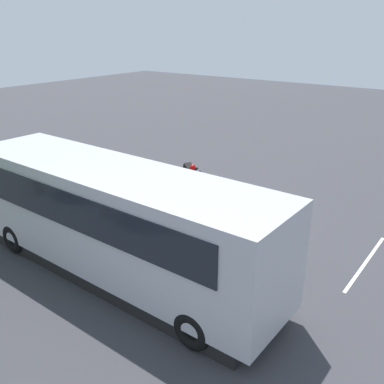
{
  "coord_description": "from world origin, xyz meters",
  "views": [
    {
      "loc": [
        -7.88,
        12.31,
        6.82
      ],
      "look_at": [
        0.71,
        0.66,
        1.1
      ],
      "focal_mm": 39.6,
      "sensor_mm": 36.0,
      "label": 1
    }
  ],
  "objects": [
    {
      "name": "parked_motorcycle_silver",
      "position": [
        1.34,
        2.93,
        0.48
      ],
      "size": [
        2.05,
        0.61,
        0.99
      ],
      "color": "black",
      "rests_on": "ground_plane"
    },
    {
      "name": "bay_line_d",
      "position": [
        3.0,
        -0.01,
        0.0
      ],
      "size": [
        0.14,
        3.75,
        0.01
      ],
      "color": "white",
      "rests_on": "ground_plane"
    },
    {
      "name": "parked_motorcycle_dark",
      "position": [
        -1.89,
        2.85,
        0.48
      ],
      "size": [
        2.05,
        0.58,
        0.99
      ],
      "color": "black",
      "rests_on": "ground_plane"
    },
    {
      "name": "spectator_far_left",
      "position": [
        -1.5,
        2.31,
        1.08
      ],
      "size": [
        0.57,
        0.39,
        1.79
      ],
      "color": "black",
      "rests_on": "ground_plane"
    },
    {
      "name": "traffic_cone",
      "position": [
        1.06,
        -1.13,
        0.3
      ],
      "size": [
        0.34,
        0.34,
        0.63
      ],
      "color": "orange",
      "rests_on": "ground_plane"
    },
    {
      "name": "bay_line_e",
      "position": [
        5.82,
        -0.01,
        0.0
      ],
      "size": [
        0.14,
        3.51,
        0.01
      ],
      "color": "white",
      "rests_on": "ground_plane"
    },
    {
      "name": "bay_line_b",
      "position": [
        -2.65,
        -0.01,
        0.0
      ],
      "size": [
        0.14,
        3.53,
        0.01
      ],
      "color": "white",
      "rests_on": "ground_plane"
    },
    {
      "name": "tour_bus",
      "position": [
        0.21,
        4.97,
        1.65
      ],
      "size": [
        10.28,
        2.74,
        3.25
      ],
      "color": "#B7BABF",
      "rests_on": "ground_plane"
    },
    {
      "name": "spectator_right",
      "position": [
        1.26,
        2.34,
        1.07
      ],
      "size": [
        0.57,
        0.33,
        1.78
      ],
      "color": "#473823",
      "rests_on": "ground_plane"
    },
    {
      "name": "ground_plane",
      "position": [
        0.0,
        0.0,
        0.0
      ],
      "size": [
        80.0,
        80.0,
        0.0
      ],
      "primitive_type": "plane",
      "color": "#38383D"
    },
    {
      "name": "bay_line_c",
      "position": [
        0.17,
        -0.01,
        0.0
      ],
      "size": [
        0.14,
        3.81,
        0.01
      ],
      "color": "white",
      "rests_on": "ground_plane"
    },
    {
      "name": "spectator_left",
      "position": [
        -0.59,
        2.19,
        1.01
      ],
      "size": [
        0.58,
        0.35,
        1.71
      ],
      "color": "black",
      "rests_on": "ground_plane"
    },
    {
      "name": "bay_line_a",
      "position": [
        -5.47,
        -0.01,
        0.0
      ],
      "size": [
        0.14,
        4.0,
        0.01
      ],
      "color": "white",
      "rests_on": "ground_plane"
    },
    {
      "name": "stunt_motorcycle",
      "position": [
        2.75,
        -1.87,
        0.61
      ],
      "size": [
        1.9,
        1.04,
        1.23
      ],
      "color": "black",
      "rests_on": "ground_plane"
    },
    {
      "name": "spectator_centre",
      "position": [
        0.31,
        2.08,
        1.01
      ],
      "size": [
        0.57,
        0.33,
        1.7
      ],
      "color": "#473823",
      "rests_on": "ground_plane"
    }
  ]
}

